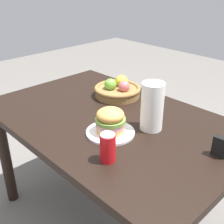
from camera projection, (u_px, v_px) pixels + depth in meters
ground_plane at (111, 218)px, 1.87m from camera, size 8.00×8.00×0.00m
dining_table at (110, 133)px, 1.58m from camera, size 1.40×0.90×0.75m
plate at (110, 132)px, 1.38m from camera, size 0.24×0.24×0.01m
sandwich at (110, 120)px, 1.35m from camera, size 0.15×0.15×0.12m
soda_can at (108, 148)px, 1.16m from camera, size 0.07×0.07×0.13m
fruit_basket at (118, 90)px, 1.78m from camera, size 0.29×0.29×0.12m
paper_towel_roll at (152, 107)px, 1.37m from camera, size 0.11×0.11×0.24m
napkin_holder at (220, 147)px, 1.20m from camera, size 0.06×0.04×0.09m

